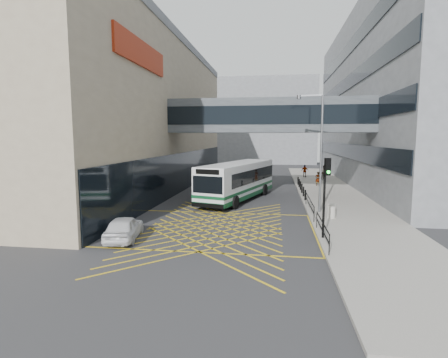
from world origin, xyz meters
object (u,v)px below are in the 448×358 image
at_px(traffic_light, 326,186).
at_px(litter_bin, 331,211).
at_px(bus, 239,180).
at_px(street_lamp, 319,146).
at_px(pedestrian_b, 324,173).
at_px(pedestrian_c, 305,171).
at_px(car_silver, 244,181).
at_px(car_white, 124,227).
at_px(pedestrian_a, 318,179).
at_px(car_dark, 225,183).

height_order(traffic_light, litter_bin, traffic_light).
relative_size(bus, street_lamp, 1.44).
bearing_deg(pedestrian_b, pedestrian_c, 92.39).
relative_size(car_silver, pedestrian_b, 2.65).
relative_size(car_white, pedestrian_a, 2.69).
height_order(car_dark, street_lamp, street_lamp).
height_order(bus, street_lamp, street_lamp).
distance_m(car_white, car_silver, 21.50).
xyz_separation_m(car_white, street_lamp, (11.18, 8.18, 4.29)).
distance_m(bus, car_dark, 6.54).
height_order(bus, car_silver, bus).
bearing_deg(car_silver, car_white, 88.58).
bearing_deg(pedestrian_c, car_white, 87.09).
xyz_separation_m(litter_bin, pedestrian_a, (0.97, 16.23, 0.31)).
xyz_separation_m(litter_bin, pedestrian_b, (2.52, 22.48, 0.42)).
height_order(litter_bin, pedestrian_a, pedestrian_a).
distance_m(street_lamp, pedestrian_c, 23.18).
relative_size(pedestrian_b, pedestrian_c, 1.07).
relative_size(car_silver, litter_bin, 5.01).
height_order(street_lamp, pedestrian_a, street_lamp).
distance_m(street_lamp, pedestrian_a, 14.97).
xyz_separation_m(car_silver, pedestrian_b, (9.79, 7.75, 0.32)).
xyz_separation_m(car_white, pedestrian_b, (14.44, 28.74, 0.38)).
distance_m(car_white, pedestrian_a, 25.93).
xyz_separation_m(car_dark, pedestrian_c, (9.39, 11.73, 0.27)).
bearing_deg(traffic_light, car_dark, 91.83).
height_order(car_dark, litter_bin, car_dark).
distance_m(car_dark, traffic_light, 19.84).
bearing_deg(bus, street_lamp, -22.16).
xyz_separation_m(traffic_light, litter_bin, (1.13, 4.99, -2.35)).
distance_m(litter_bin, pedestrian_c, 24.74).
height_order(car_white, car_dark, car_dark).
bearing_deg(bus, pedestrian_c, 84.32).
distance_m(bus, pedestrian_b, 18.26).
bearing_deg(litter_bin, traffic_light, -102.77).
bearing_deg(pedestrian_a, traffic_light, 72.42).
distance_m(pedestrian_a, pedestrian_c, 8.54).
height_order(car_white, pedestrian_c, pedestrian_c).
bearing_deg(pedestrian_c, street_lamp, 106.06).
bearing_deg(pedestrian_b, car_silver, 175.30).
xyz_separation_m(litter_bin, pedestrian_c, (0.23, 24.74, 0.36)).
bearing_deg(bus, traffic_light, -47.23).
height_order(car_white, pedestrian_b, pedestrian_b).
distance_m(car_silver, pedestrian_b, 12.49).
bearing_deg(pedestrian_c, litter_bin, 107.97).
distance_m(traffic_light, pedestrian_a, 21.42).
bearing_deg(car_silver, pedestrian_c, -115.78).
relative_size(traffic_light, litter_bin, 4.60).
bearing_deg(pedestrian_b, car_dark, 175.97).
relative_size(traffic_light, street_lamp, 0.52).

